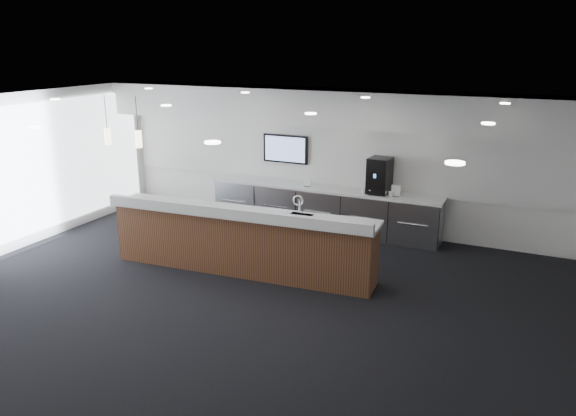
% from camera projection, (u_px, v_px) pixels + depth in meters
% --- Properties ---
extents(ground, '(10.00, 10.00, 0.00)m').
position_uv_depth(ground, '(239.00, 296.00, 8.96)').
color(ground, black).
rests_on(ground, ground).
extents(ceiling, '(10.00, 8.00, 0.02)m').
position_uv_depth(ceiling, '(234.00, 107.00, 8.11)').
color(ceiling, black).
rests_on(ceiling, back_wall).
extents(back_wall, '(10.00, 0.02, 3.00)m').
position_uv_depth(back_wall, '(330.00, 159.00, 12.02)').
color(back_wall, white).
rests_on(back_wall, ground).
extents(left_wall, '(0.02, 8.00, 3.00)m').
position_uv_depth(left_wall, '(5.00, 175.00, 10.54)').
color(left_wall, white).
rests_on(left_wall, ground).
extents(soffit_bulkhead, '(10.00, 0.90, 0.70)m').
position_uv_depth(soffit_bulkhead, '(323.00, 107.00, 11.30)').
color(soffit_bulkhead, silver).
rests_on(soffit_bulkhead, back_wall).
extents(alcove_panel, '(9.80, 0.06, 1.40)m').
position_uv_depth(alcove_panel, '(329.00, 154.00, 11.96)').
color(alcove_panel, silver).
rests_on(alcove_panel, back_wall).
extents(window_blinds_wall, '(0.04, 7.36, 2.55)m').
position_uv_depth(window_blinds_wall, '(7.00, 175.00, 10.52)').
color(window_blinds_wall, silver).
rests_on(window_blinds_wall, left_wall).
extents(back_credenza, '(5.06, 0.66, 0.95)m').
position_uv_depth(back_credenza, '(323.00, 209.00, 12.00)').
color(back_credenza, gray).
rests_on(back_credenza, ground).
extents(wall_tv, '(1.05, 0.08, 0.62)m').
position_uv_depth(wall_tv, '(286.00, 149.00, 12.29)').
color(wall_tv, black).
rests_on(wall_tv, back_wall).
extents(pendant_left, '(0.12, 0.12, 0.30)m').
position_uv_depth(pendant_left, '(141.00, 139.00, 9.98)').
color(pendant_left, '#F1E4BC').
rests_on(pendant_left, ceiling).
extents(pendant_right, '(0.12, 0.12, 0.30)m').
position_uv_depth(pendant_right, '(110.00, 136.00, 10.26)').
color(pendant_right, '#F1E4BC').
rests_on(pendant_right, ceiling).
extents(ceiling_can_lights, '(7.00, 5.00, 0.02)m').
position_uv_depth(ceiling_can_lights, '(234.00, 109.00, 8.12)').
color(ceiling_can_lights, white).
rests_on(ceiling_can_lights, ceiling).
extents(service_counter, '(4.85, 1.12, 1.49)m').
position_uv_depth(service_counter, '(242.00, 240.00, 9.79)').
color(service_counter, '#492318').
rests_on(service_counter, ground).
extents(coffee_machine, '(0.45, 0.56, 0.73)m').
position_uv_depth(coffee_machine, '(380.00, 176.00, 11.31)').
color(coffee_machine, black).
rests_on(coffee_machine, back_credenza).
extents(info_sign_left, '(0.15, 0.03, 0.21)m').
position_uv_depth(info_sign_left, '(307.00, 182.00, 11.90)').
color(info_sign_left, white).
rests_on(info_sign_left, back_credenza).
extents(info_sign_right, '(0.18, 0.04, 0.24)m').
position_uv_depth(info_sign_right, '(396.00, 191.00, 11.12)').
color(info_sign_right, white).
rests_on(info_sign_right, back_credenza).
extents(cup_0, '(0.11, 0.11, 0.10)m').
position_uv_depth(cup_0, '(391.00, 194.00, 11.13)').
color(cup_0, white).
rests_on(cup_0, back_credenza).
extents(cup_1, '(0.15, 0.15, 0.10)m').
position_uv_depth(cup_1, '(384.00, 193.00, 11.18)').
color(cup_1, white).
rests_on(cup_1, back_credenza).
extents(cup_2, '(0.14, 0.14, 0.10)m').
position_uv_depth(cup_2, '(377.00, 193.00, 11.24)').
color(cup_2, white).
rests_on(cup_2, back_credenza).
extents(cup_3, '(0.14, 0.14, 0.10)m').
position_uv_depth(cup_3, '(371.00, 192.00, 11.30)').
color(cup_3, white).
rests_on(cup_3, back_credenza).
extents(cup_4, '(0.15, 0.15, 0.10)m').
position_uv_depth(cup_4, '(364.00, 191.00, 11.35)').
color(cup_4, white).
rests_on(cup_4, back_credenza).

